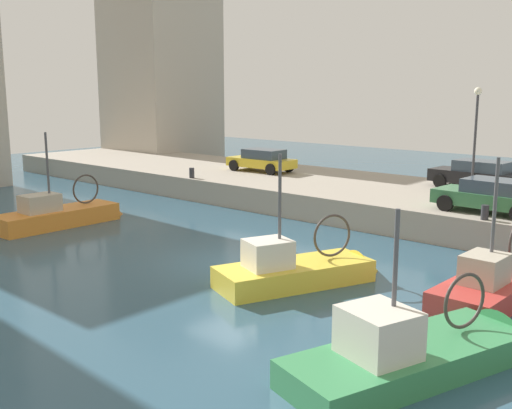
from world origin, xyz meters
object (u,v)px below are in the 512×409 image
(parked_car_yellow, at_px, (262,160))
(mooring_bollard_south, at_px, (485,212))
(fishing_boat_green, at_px, (422,363))
(parked_car_black, at_px, (479,174))
(parked_car_green, at_px, (493,196))
(fishing_boat_yellow, at_px, (304,279))
(quay_streetlamp, at_px, (476,122))
(mooring_bollard_mid, at_px, (192,173))
(fishing_boat_red, at_px, (500,292))
(fishing_boat_orange, at_px, (64,222))

(parked_car_yellow, height_order, mooring_bollard_south, parked_car_yellow)
(fishing_boat_green, bearing_deg, parked_car_black, 18.67)
(parked_car_yellow, bearing_deg, parked_car_green, -102.02)
(parked_car_yellow, bearing_deg, mooring_bollard_south, -106.86)
(fishing_boat_yellow, xyz_separation_m, quay_streetlamp, (13.12, 0.16, 4.33))
(fishing_boat_green, height_order, quay_streetlamp, quay_streetlamp)
(parked_car_green, height_order, quay_streetlamp, quay_streetlamp)
(parked_car_yellow, bearing_deg, mooring_bollard_mid, 166.28)
(parked_car_green, relative_size, quay_streetlamp, 0.89)
(fishing_boat_red, bearing_deg, parked_car_yellow, 62.21)
(fishing_boat_red, height_order, mooring_bollard_south, fishing_boat_red)
(fishing_boat_green, bearing_deg, mooring_bollard_mid, 60.87)
(fishing_boat_red, relative_size, quay_streetlamp, 1.28)
(mooring_bollard_south, bearing_deg, fishing_boat_red, -153.01)
(mooring_bollard_south, bearing_deg, parked_car_yellow, 73.14)
(quay_streetlamp, bearing_deg, fishing_boat_yellow, -179.29)
(fishing_boat_green, xyz_separation_m, mooring_bollard_south, (10.50, 2.84, 1.34))
(fishing_boat_yellow, bearing_deg, fishing_boat_green, -118.79)
(fishing_boat_green, xyz_separation_m, parked_car_green, (11.90, 3.11, 1.75))
(fishing_boat_green, distance_m, mooring_bollard_mid, 21.61)
(fishing_boat_green, xyz_separation_m, mooring_bollard_mid, (10.50, 18.84, 1.34))
(fishing_boat_yellow, height_order, fishing_boat_red, fishing_boat_red)
(fishing_boat_orange, relative_size, mooring_bollard_south, 11.29)
(fishing_boat_green, relative_size, parked_car_yellow, 1.65)
(parked_car_black, relative_size, parked_car_green, 1.03)
(fishing_boat_yellow, relative_size, parked_car_black, 1.33)
(parked_car_yellow, xyz_separation_m, parked_car_green, (-3.11, -14.63, 0.01))
(fishing_boat_red, relative_size, parked_car_black, 1.39)
(fishing_boat_yellow, bearing_deg, parked_car_black, 1.24)
(fishing_boat_red, xyz_separation_m, parked_car_black, (11.29, 5.30, 1.80))
(parked_car_yellow, relative_size, mooring_bollard_south, 7.51)
(fishing_boat_red, height_order, parked_car_yellow, fishing_boat_red)
(parked_car_black, height_order, mooring_bollard_south, parked_car_black)
(fishing_boat_yellow, xyz_separation_m, mooring_bollard_mid, (7.47, 13.33, 1.35))
(mooring_bollard_south, bearing_deg, parked_car_black, 23.89)
(mooring_bollard_mid, distance_m, quay_streetlamp, 14.63)
(fishing_boat_red, height_order, quay_streetlamp, quay_streetlamp)
(parked_car_yellow, bearing_deg, fishing_boat_yellow, -134.42)
(fishing_boat_yellow, height_order, fishing_boat_green, fishing_boat_yellow)
(fishing_boat_red, distance_m, parked_car_green, 6.74)
(fishing_boat_green, bearing_deg, mooring_bollard_south, 15.14)
(parked_car_black, bearing_deg, quay_streetlamp, -172.38)
(parked_car_green, bearing_deg, mooring_bollard_mid, 95.09)
(fishing_boat_orange, distance_m, quay_streetlamp, 19.22)
(fishing_boat_orange, xyz_separation_m, parked_car_black, (14.75, -12.66, 1.79))
(fishing_boat_orange, height_order, fishing_boat_red, fishing_boat_orange)
(fishing_boat_green, bearing_deg, fishing_boat_orange, 82.37)
(fishing_boat_green, height_order, parked_car_green, fishing_boat_green)
(parked_car_black, distance_m, mooring_bollard_mid, 14.66)
(fishing_boat_yellow, xyz_separation_m, fishing_boat_green, (-3.03, -5.51, 0.01))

